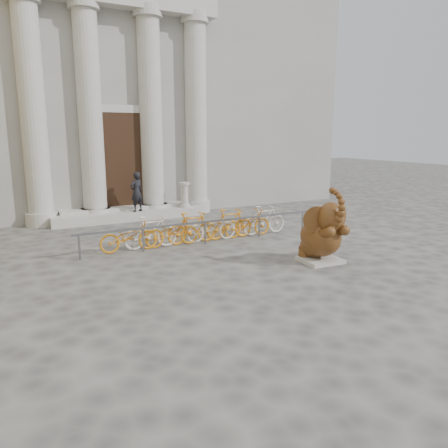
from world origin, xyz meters
TOP-DOWN VIEW (x-y plane):
  - ground at (0.00, 0.00)m, footprint 80.00×80.00m
  - classical_building at (0.00, 14.93)m, footprint 22.00×10.70m
  - entrance_steps at (0.00, 9.40)m, footprint 6.00×1.20m
  - elephant_statue at (2.89, 1.10)m, footprint 1.37×1.54m
  - bike_rack at (0.99, 4.62)m, footprint 8.00×0.53m
  - pedestrian at (0.26, 9.05)m, footprint 0.67×0.57m
  - balustrade_post at (2.33, 9.10)m, footprint 0.43×0.43m

SIDE VIEW (x-z plane):
  - ground at x=0.00m, z-range 0.00..0.00m
  - entrance_steps at x=0.00m, z-range 0.00..0.36m
  - bike_rack at x=0.99m, z-range 0.00..1.00m
  - elephant_statue at x=2.89m, z-range -0.28..1.77m
  - balustrade_post at x=2.33m, z-range 0.32..1.37m
  - pedestrian at x=0.26m, z-range 0.36..1.92m
  - classical_building at x=0.00m, z-range -0.02..11.98m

